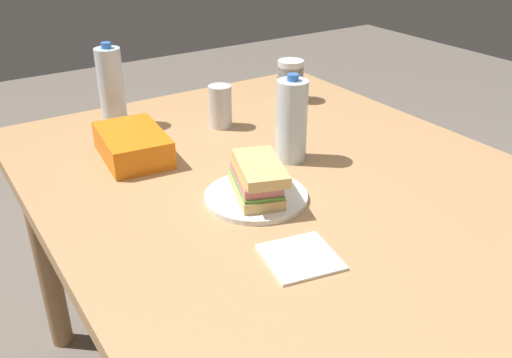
# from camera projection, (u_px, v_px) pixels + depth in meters

# --- Properties ---
(dining_table) EXTENTS (1.67, 1.12, 0.77)m
(dining_table) POSITION_uv_depth(u_px,v_px,m) (320.00, 230.00, 1.26)
(dining_table) COLOR tan
(dining_table) RESTS_ON ground_plane
(paper_plate) EXTENTS (0.23, 0.23, 0.01)m
(paper_plate) POSITION_uv_depth(u_px,v_px,m) (256.00, 197.00, 1.22)
(paper_plate) COLOR white
(paper_plate) RESTS_ON dining_table
(sandwich) EXTENTS (0.20, 0.14, 0.08)m
(sandwich) POSITION_uv_depth(u_px,v_px,m) (257.00, 179.00, 1.19)
(sandwich) COLOR #DBB26B
(sandwich) RESTS_ON paper_plate
(chip_bag) EXTENTS (0.24, 0.17, 0.07)m
(chip_bag) POSITION_uv_depth(u_px,v_px,m) (133.00, 145.00, 1.40)
(chip_bag) COLOR orange
(chip_bag) RESTS_ON dining_table
(water_bottle_tall) EXTENTS (0.07, 0.07, 0.24)m
(water_bottle_tall) POSITION_uv_depth(u_px,v_px,m) (111.00, 87.00, 1.56)
(water_bottle_tall) COLOR silver
(water_bottle_tall) RESTS_ON dining_table
(plastic_cup_stack) EXTENTS (0.08, 0.08, 0.13)m
(plastic_cup_stack) POSITION_uv_depth(u_px,v_px,m) (290.00, 80.00, 1.78)
(plastic_cup_stack) COLOR silver
(plastic_cup_stack) RESTS_ON dining_table
(water_bottle_spare) EXTENTS (0.08, 0.08, 0.22)m
(water_bottle_spare) POSITION_uv_depth(u_px,v_px,m) (292.00, 121.00, 1.36)
(water_bottle_spare) COLOR silver
(water_bottle_spare) RESTS_ON dining_table
(soda_can_silver) EXTENTS (0.07, 0.07, 0.12)m
(soda_can_silver) POSITION_uv_depth(u_px,v_px,m) (220.00, 106.00, 1.57)
(soda_can_silver) COLOR silver
(soda_can_silver) RESTS_ON dining_table
(paper_napkin) EXTENTS (0.15, 0.15, 0.01)m
(paper_napkin) POSITION_uv_depth(u_px,v_px,m) (300.00, 257.00, 1.02)
(paper_napkin) COLOR white
(paper_napkin) RESTS_ON dining_table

